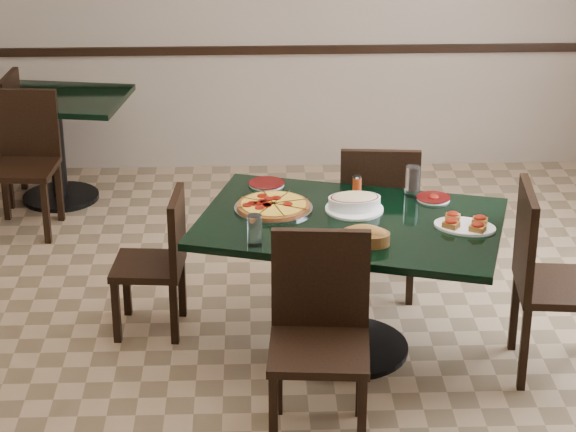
{
  "coord_description": "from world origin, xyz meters",
  "views": [
    {
      "loc": [
        -0.26,
        -5.19,
        3.0
      ],
      "look_at": [
        -0.08,
        0.0,
        0.77
      ],
      "focal_mm": 70.0,
      "sensor_mm": 36.0,
      "label": 1
    }
  ],
  "objects_px": {
    "chair_right": "(546,271)",
    "chair_left": "(161,256)",
    "back_table": "(55,128)",
    "bruschetta_platter": "(465,224)",
    "lasagna_casserole": "(354,202)",
    "pepperoni_pizza": "(273,206)",
    "chair_far": "(378,212)",
    "back_chair_near": "(24,153)",
    "main_table": "(350,253)",
    "bread_basket": "(366,236)",
    "chair_near": "(320,325)"
  },
  "relations": [
    {
      "from": "chair_right",
      "to": "bread_basket",
      "type": "bearing_deg",
      "value": 99.32
    },
    {
      "from": "chair_far",
      "to": "chair_near",
      "type": "relative_size",
      "value": 0.97
    },
    {
      "from": "main_table",
      "to": "chair_left",
      "type": "bearing_deg",
      "value": -179.1
    },
    {
      "from": "chair_near",
      "to": "lasagna_casserole",
      "type": "height_order",
      "value": "chair_near"
    },
    {
      "from": "back_chair_near",
      "to": "pepperoni_pizza",
      "type": "bearing_deg",
      "value": -39.81
    },
    {
      "from": "chair_right",
      "to": "chair_left",
      "type": "xyz_separation_m",
      "value": [
        -1.95,
        0.5,
        -0.12
      ]
    },
    {
      "from": "back_table",
      "to": "lasagna_casserole",
      "type": "height_order",
      "value": "lasagna_casserole"
    },
    {
      "from": "main_table",
      "to": "bread_basket",
      "type": "relative_size",
      "value": 6.41
    },
    {
      "from": "chair_far",
      "to": "lasagna_casserole",
      "type": "relative_size",
      "value": 3.11
    },
    {
      "from": "back_chair_near",
      "to": "pepperoni_pizza",
      "type": "xyz_separation_m",
      "value": [
        1.58,
        -1.55,
        0.26
      ]
    },
    {
      "from": "main_table",
      "to": "chair_far",
      "type": "xyz_separation_m",
      "value": [
        0.22,
        0.63,
        -0.04
      ]
    },
    {
      "from": "main_table",
      "to": "lasagna_casserole",
      "type": "distance_m",
      "value": 0.26
    },
    {
      "from": "main_table",
      "to": "bread_basket",
      "type": "distance_m",
      "value": 0.36
    },
    {
      "from": "back_table",
      "to": "bruschetta_platter",
      "type": "xyz_separation_m",
      "value": [
        2.39,
        -2.29,
        0.25
      ]
    },
    {
      "from": "back_table",
      "to": "chair_far",
      "type": "xyz_separation_m",
      "value": [
        2.05,
        -1.55,
        -0.0
      ]
    },
    {
      "from": "pepperoni_pizza",
      "to": "lasagna_casserole",
      "type": "bearing_deg",
      "value": -3.72
    },
    {
      "from": "back_table",
      "to": "back_chair_near",
      "type": "bearing_deg",
      "value": -96.28
    },
    {
      "from": "main_table",
      "to": "chair_far",
      "type": "height_order",
      "value": "chair_far"
    },
    {
      "from": "main_table",
      "to": "bread_basket",
      "type": "height_order",
      "value": "bread_basket"
    },
    {
      "from": "chair_far",
      "to": "chair_right",
      "type": "distance_m",
      "value": 1.13
    },
    {
      "from": "lasagna_casserole",
      "to": "chair_left",
      "type": "bearing_deg",
      "value": 167.34
    },
    {
      "from": "back_table",
      "to": "bread_basket",
      "type": "xyz_separation_m",
      "value": [
        1.89,
        -2.45,
        0.27
      ]
    },
    {
      "from": "back_chair_near",
      "to": "chair_left",
      "type": "bearing_deg",
      "value": -51.15
    },
    {
      "from": "chair_right",
      "to": "chair_left",
      "type": "bearing_deg",
      "value": 81.62
    },
    {
      "from": "chair_near",
      "to": "pepperoni_pizza",
      "type": "relative_size",
      "value": 2.37
    },
    {
      "from": "back_table",
      "to": "chair_left",
      "type": "distance_m",
      "value": 2.08
    },
    {
      "from": "chair_far",
      "to": "bread_basket",
      "type": "bearing_deg",
      "value": 84.46
    },
    {
      "from": "chair_right",
      "to": "bruschetta_platter",
      "type": "xyz_separation_m",
      "value": [
        -0.4,
        0.11,
        0.22
      ]
    },
    {
      "from": "main_table",
      "to": "chair_left",
      "type": "distance_m",
      "value": 1.03
    },
    {
      "from": "chair_right",
      "to": "pepperoni_pizza",
      "type": "xyz_separation_m",
      "value": [
        -1.34,
        0.38,
        0.21
      ]
    },
    {
      "from": "main_table",
      "to": "bread_basket",
      "type": "bearing_deg",
      "value": -63.63
    },
    {
      "from": "back_table",
      "to": "bruschetta_platter",
      "type": "distance_m",
      "value": 3.32
    },
    {
      "from": "main_table",
      "to": "back_chair_near",
      "type": "bearing_deg",
      "value": 155.09
    },
    {
      "from": "lasagna_casserole",
      "to": "chair_near",
      "type": "bearing_deg",
      "value": -110.05
    },
    {
      "from": "chair_left",
      "to": "pepperoni_pizza",
      "type": "distance_m",
      "value": 0.7
    },
    {
      "from": "main_table",
      "to": "back_chair_near",
      "type": "height_order",
      "value": "back_chair_near"
    },
    {
      "from": "lasagna_casserole",
      "to": "bruschetta_platter",
      "type": "bearing_deg",
      "value": -29.76
    },
    {
      "from": "back_table",
      "to": "bruschetta_platter",
      "type": "bearing_deg",
      "value": -34.41
    },
    {
      "from": "back_chair_near",
      "to": "chair_right",
      "type": "bearing_deg",
      "value": -28.81
    },
    {
      "from": "pepperoni_pizza",
      "to": "bread_basket",
      "type": "height_order",
      "value": "bread_basket"
    },
    {
      "from": "chair_left",
      "to": "back_chair_near",
      "type": "bearing_deg",
      "value": -141.05
    },
    {
      "from": "chair_near",
      "to": "bread_basket",
      "type": "xyz_separation_m",
      "value": [
        0.25,
        0.43,
        0.25
      ]
    },
    {
      "from": "back_table",
      "to": "chair_left",
      "type": "relative_size",
      "value": 1.35
    },
    {
      "from": "chair_far",
      "to": "back_chair_near",
      "type": "distance_m",
      "value": 2.43
    },
    {
      "from": "lasagna_casserole",
      "to": "bread_basket",
      "type": "xyz_separation_m",
      "value": [
        0.02,
        -0.41,
        -0.01
      ]
    },
    {
      "from": "chair_near",
      "to": "chair_right",
      "type": "bearing_deg",
      "value": 27.25
    },
    {
      "from": "chair_left",
      "to": "lasagna_casserole",
      "type": "xyz_separation_m",
      "value": [
        1.02,
        -0.14,
        0.36
      ]
    },
    {
      "from": "chair_near",
      "to": "chair_left",
      "type": "relative_size",
      "value": 1.22
    },
    {
      "from": "chair_right",
      "to": "bread_basket",
      "type": "distance_m",
      "value": 0.94
    },
    {
      "from": "bread_basket",
      "to": "chair_left",
      "type": "bearing_deg",
      "value": 168.66
    }
  ]
}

